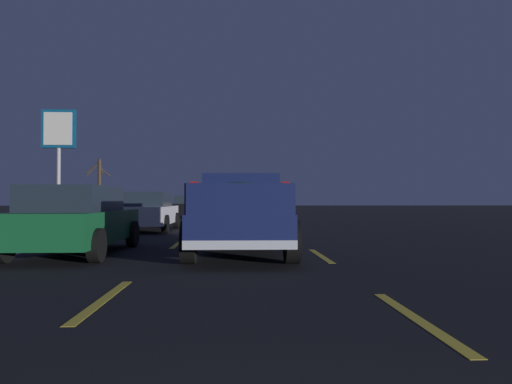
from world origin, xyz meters
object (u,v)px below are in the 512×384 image
object	(u,v)px
sedan_tan	(240,205)
sedan_green	(77,220)
pickup_truck	(241,211)
sedan_white	(149,211)
gas_price_sign	(59,138)
bare_tree_far	(99,184)
sedan_black	(188,206)

from	to	relation	value
sedan_tan	sedan_green	size ratio (longest dim) A/B	1.00
pickup_truck	sedan_white	size ratio (longest dim) A/B	1.24
gas_price_sign	bare_tree_far	size ratio (longest dim) A/B	1.31
pickup_truck	bare_tree_far	xyz separation A→B (m)	(29.54, 12.18, 1.64)
pickup_truck	sedan_green	bearing A→B (deg)	92.55
sedan_black	sedan_tan	xyz separation A→B (m)	(5.71, -3.68, 0.00)
sedan_black	sedan_tan	size ratio (longest dim) A/B	1.00
sedan_black	gas_price_sign	world-z (taller)	gas_price_sign
sedan_tan	sedan_green	world-z (taller)	same
sedan_black	sedan_white	bearing A→B (deg)	179.23
pickup_truck	gas_price_sign	size ratio (longest dim) A/B	0.85
gas_price_sign	pickup_truck	bearing A→B (deg)	-146.51
bare_tree_far	sedan_tan	bearing A→B (deg)	-102.86
gas_price_sign	sedan_white	bearing A→B (deg)	-139.76
pickup_truck	gas_price_sign	world-z (taller)	gas_price_sign
sedan_tan	sedan_white	world-z (taller)	same
sedan_black	sedan_green	world-z (taller)	same
pickup_truck	sedan_green	world-z (taller)	pickup_truck
sedan_green	gas_price_sign	bearing A→B (deg)	22.58
gas_price_sign	bare_tree_far	xyz separation A→B (m)	(14.03, 1.92, -2.16)
sedan_green	bare_tree_far	size ratio (longest dim) A/B	0.90
sedan_black	bare_tree_far	bearing A→B (deg)	45.63
sedan_green	bare_tree_far	world-z (taller)	bare_tree_far
sedan_white	bare_tree_far	bearing A→B (deg)	21.36
sedan_tan	gas_price_sign	xyz separation A→B (m)	(-11.19, 10.50, 4.00)
pickup_truck	bare_tree_far	bearing A→B (deg)	22.41
sedan_tan	sedan_white	size ratio (longest dim) A/B	1.00
sedan_green	sedan_white	xyz separation A→B (m)	(7.84, -0.11, 0.00)
sedan_black	sedan_green	bearing A→B (deg)	179.21
sedan_black	bare_tree_far	world-z (taller)	bare_tree_far
sedan_green	bare_tree_far	distance (m)	30.94
sedan_green	gas_price_sign	distance (m)	17.45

